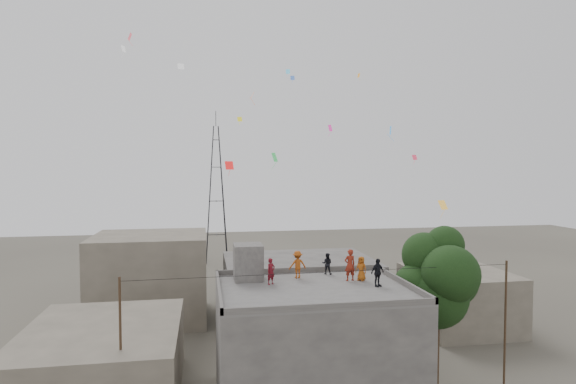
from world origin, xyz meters
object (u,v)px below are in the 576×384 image
Objects in this scene: tree at (438,280)px; person_red_adult at (350,265)px; transmission_tower at (216,194)px; stair_head_box at (248,262)px; person_dark_adult at (378,273)px.

tree reaches higher than person_red_adult.
transmission_tower reaches higher than person_red_adult.
person_red_adult is (5.59, -1.31, -0.11)m from stair_head_box.
transmission_tower is (-0.80, 37.40, 1.97)m from stair_head_box.
stair_head_box is 37.46m from transmission_tower.
tree is at bearing 162.97° from person_red_adult.
transmission_tower is at bearing -89.69° from person_red_adult.
person_red_adult is 1.18× the size of person_dark_adult.
tree is 41.12m from transmission_tower.
person_red_adult is at bearing -13.17° from stair_head_box.
person_dark_adult is (7.44, -40.25, -2.22)m from transmission_tower.
person_red_adult is at bearing -80.63° from transmission_tower.
person_red_adult is 1.87m from person_dark_adult.
transmission_tower is 13.32× the size of person_dark_adult.
stair_head_box is at bearing 169.26° from tree.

